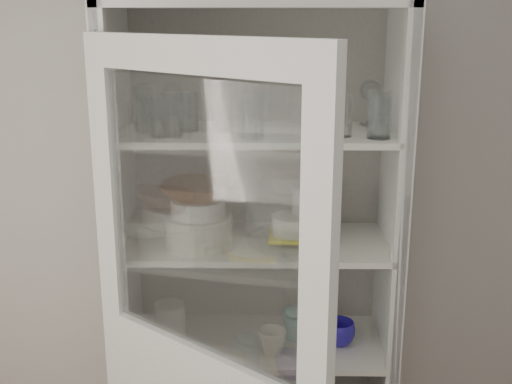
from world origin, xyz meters
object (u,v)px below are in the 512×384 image
at_px(cream_bowl, 198,207).
at_px(white_ramekin, 293,224).
at_px(mug_white, 272,342).
at_px(white_canister, 170,321).
at_px(plate_stack_front, 199,230).
at_px(glass_platter, 293,239).
at_px(grey_bowl_stack, 311,212).
at_px(yellow_trivet, 293,235).
at_px(goblet_3, 370,100).
at_px(measuring_cups, 165,344).
at_px(pantry_cabinet, 256,312).
at_px(teal_jar, 296,324).
at_px(goblet_2, 315,102).
at_px(terracotta_bowl, 198,191).
at_px(goblet_1, 221,99).
at_px(mug_blue, 339,333).
at_px(plate_stack_back, 149,221).
at_px(mug_teal, 294,321).
at_px(goblet_0, 144,102).

height_order(cream_bowl, white_ramekin, cream_bowl).
relative_size(mug_white, white_canister, 0.77).
distance_m(plate_stack_front, white_ramekin, 0.34).
relative_size(glass_platter, grey_bowl_stack, 1.66).
bearing_deg(yellow_trivet, plate_stack_front, -171.81).
relative_size(goblet_3, white_ramekin, 1.18).
bearing_deg(goblet_3, measuring_cups, -164.98).
height_order(pantry_cabinet, teal_jar, pantry_cabinet).
bearing_deg(glass_platter, goblet_2, 61.43).
relative_size(plate_stack_front, cream_bowl, 1.27).
relative_size(terracotta_bowl, white_canister, 1.80).
distance_m(plate_stack_front, grey_bowl_stack, 0.41).
height_order(terracotta_bowl, grey_bowl_stack, terracotta_bowl).
height_order(glass_platter, yellow_trivet, yellow_trivet).
height_order(goblet_1, mug_blue, goblet_1).
xyz_separation_m(plate_stack_back, white_canister, (0.09, -0.11, -0.36)).
relative_size(glass_platter, measuring_cups, 3.62).
relative_size(mug_blue, teal_jar, 1.08).
bearing_deg(white_ramekin, glass_platter, 0.00).
distance_m(goblet_2, teal_jar, 0.84).
bearing_deg(mug_teal, yellow_trivet, -84.13).
distance_m(white_ramekin, measuring_cups, 0.65).
bearing_deg(goblet_1, glass_platter, -28.16).
distance_m(glass_platter, grey_bowl_stack, 0.12).
relative_size(goblet_3, cream_bowl, 0.95).
xyz_separation_m(white_ramekin, white_canister, (-0.46, 0.03, -0.40)).
xyz_separation_m(mug_teal, white_canister, (-0.47, -0.05, 0.02)).
height_order(goblet_1, plate_stack_back, goblet_1).
relative_size(goblet_0, goblet_2, 0.94).
xyz_separation_m(cream_bowl, white_ramekin, (0.33, 0.05, -0.08)).
bearing_deg(yellow_trivet, measuring_cups, -172.81).
bearing_deg(grey_bowl_stack, goblet_2, 84.56).
bearing_deg(goblet_1, cream_bowl, -110.79).
relative_size(cream_bowl, grey_bowl_stack, 0.95).
bearing_deg(pantry_cabinet, goblet_3, 7.71).
xyz_separation_m(goblet_2, mug_blue, (0.10, -0.16, -0.84)).
height_order(plate_stack_back, white_ramekin, white_ramekin).
height_order(white_ramekin, white_canister, white_ramekin).
xyz_separation_m(terracotta_bowl, white_canister, (-0.12, 0.07, -0.53)).
xyz_separation_m(plate_stack_front, yellow_trivet, (0.33, 0.05, -0.03)).
distance_m(glass_platter, white_ramekin, 0.05).
relative_size(grey_bowl_stack, mug_white, 1.88).
bearing_deg(pantry_cabinet, mug_teal, -5.79).
xyz_separation_m(plate_stack_front, plate_stack_back, (-0.21, 0.19, -0.03)).
relative_size(grey_bowl_stack, mug_blue, 1.70).
bearing_deg(plate_stack_front, plate_stack_back, 138.60).
xyz_separation_m(goblet_1, goblet_2, (0.34, -0.00, -0.01)).
bearing_deg(teal_jar, white_canister, -178.98).
relative_size(goblet_1, terracotta_bowl, 0.76).
bearing_deg(mug_white, goblet_0, 156.30).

